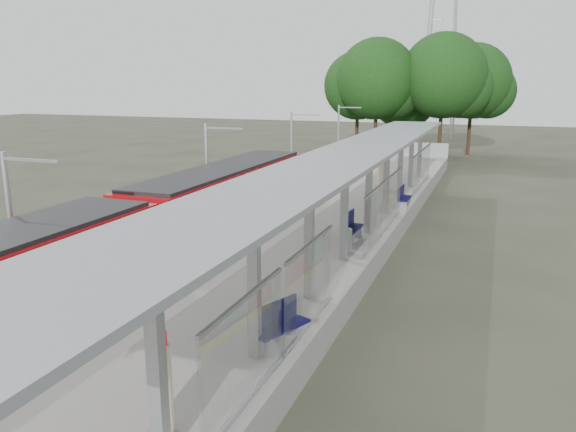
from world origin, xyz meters
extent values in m
cube|color=#59544C|center=(-4.50, 20.00, 0.12)|extent=(3.00, 70.00, 0.24)
cube|color=gray|center=(0.00, 20.00, 0.50)|extent=(6.00, 50.00, 1.00)
cube|color=gold|center=(-2.55, 20.00, 1.01)|extent=(0.60, 50.00, 0.02)
cube|color=#9EA0A5|center=(0.00, 44.95, 1.60)|extent=(6.00, 0.10, 1.20)
cube|color=black|center=(-4.50, 17.35, 0.65)|extent=(2.50, 13.50, 0.70)
cube|color=#9D0B10|center=(-4.50, 17.35, 2.25)|extent=(2.65, 13.50, 2.50)
cube|color=black|center=(-4.50, 17.35, 2.30)|extent=(2.72, 12.96, 1.20)
cube|color=black|center=(-4.50, 17.35, 3.55)|extent=(2.40, 12.82, 0.15)
cube|color=#0C6F7D|center=(-3.14, 17.35, 2.10)|extent=(0.04, 1.30, 2.00)
cylinder|color=black|center=(-4.50, 12.63, 0.35)|extent=(2.20, 0.70, 0.70)
cube|color=black|center=(-4.50, 10.30, 2.00)|extent=(2.30, 0.80, 2.40)
cube|color=#9EA0A5|center=(2.00, 2.00, 2.75)|extent=(0.25, 0.25, 3.50)
cube|color=#9EA0A5|center=(2.00, 6.00, 2.75)|extent=(0.25, 0.25, 3.50)
cube|color=#9EA0A5|center=(2.00, 10.00, 2.75)|extent=(0.25, 0.25, 3.50)
cube|color=#9EA0A5|center=(2.00, 14.00, 2.75)|extent=(0.25, 0.25, 3.50)
cube|color=#9EA0A5|center=(2.00, 18.00, 2.75)|extent=(0.25, 0.25, 3.50)
cube|color=#9EA0A5|center=(2.00, 22.00, 2.75)|extent=(0.25, 0.25, 3.50)
cube|color=#9EA0A5|center=(2.00, 26.00, 2.75)|extent=(0.25, 0.25, 3.50)
cube|color=#9EA0A5|center=(2.00, 30.00, 2.75)|extent=(0.25, 0.25, 3.50)
cube|color=#9EA0A5|center=(2.00, 34.00, 2.75)|extent=(0.25, 0.25, 3.50)
cube|color=gray|center=(1.60, 16.00, 4.58)|extent=(3.20, 38.00, 0.16)
cylinder|color=#9EA0A5|center=(0.05, 16.00, 4.50)|extent=(0.24, 38.00, 0.24)
cube|color=silver|center=(2.70, 4.00, 2.20)|extent=(0.05, 3.70, 2.20)
cube|color=silver|center=(2.70, 8.00, 2.20)|extent=(0.05, 3.70, 2.20)
cube|color=silver|center=(2.70, 16.00, 2.20)|extent=(0.05, 3.70, 2.20)
cube|color=silver|center=(2.70, 20.00, 2.20)|extent=(0.05, 3.70, 2.20)
cube|color=silver|center=(2.70, 28.00, 2.20)|extent=(0.05, 3.70, 2.20)
cube|color=silver|center=(2.70, 32.00, 2.20)|extent=(0.05, 3.70, 2.20)
cylinder|color=#382316|center=(-7.21, 53.59, 2.33)|extent=(0.36, 0.36, 4.66)
sphere|color=#1D4614|center=(-7.21, 53.59, 7.00)|extent=(7.09, 7.09, 7.09)
cylinder|color=#382316|center=(-4.44, 49.82, 2.55)|extent=(0.36, 0.36, 5.11)
sphere|color=#1D4614|center=(-4.44, 49.82, 7.66)|extent=(7.76, 7.76, 7.76)
cylinder|color=#382316|center=(-2.78, 53.45, 1.93)|extent=(0.36, 0.36, 3.86)
sphere|color=#1D4614|center=(-2.78, 53.45, 5.80)|extent=(5.87, 5.87, 5.87)
cylinder|color=#382316|center=(1.62, 51.09, 2.65)|extent=(0.36, 0.36, 5.30)
sphere|color=#1D4614|center=(1.62, 51.09, 7.94)|extent=(8.05, 8.05, 8.05)
cylinder|color=#382316|center=(4.08, 55.58, 2.48)|extent=(0.36, 0.36, 4.96)
sphere|color=#1D4614|center=(4.08, 55.58, 7.44)|extent=(7.54, 7.54, 7.54)
cylinder|color=#9EA0A5|center=(-6.30, 7.00, 2.70)|extent=(0.16, 0.16, 5.40)
cube|color=#9EA0A5|center=(-5.30, 7.00, 5.20)|extent=(2.00, 0.08, 0.08)
cylinder|color=#9EA0A5|center=(-6.30, 19.00, 2.70)|extent=(0.16, 0.16, 5.40)
cube|color=#9EA0A5|center=(-5.30, 19.00, 5.20)|extent=(2.00, 0.08, 0.08)
cylinder|color=#9EA0A5|center=(-6.30, 31.00, 2.70)|extent=(0.16, 0.16, 5.40)
cube|color=#9EA0A5|center=(-5.30, 31.00, 5.20)|extent=(2.00, 0.08, 0.08)
cylinder|color=#9EA0A5|center=(-6.30, 43.00, 2.70)|extent=(0.16, 0.16, 5.40)
cube|color=#9EA0A5|center=(-5.30, 43.00, 5.20)|extent=(2.00, 0.08, 0.08)
cube|color=#100D43|center=(2.41, 6.66, 1.49)|extent=(1.08, 1.71, 0.07)
cube|color=#100D43|center=(2.19, 6.66, 1.82)|extent=(0.69, 1.55, 0.60)
cube|color=#9EA0A5|center=(2.41, 6.00, 1.24)|extent=(0.43, 0.23, 0.48)
cube|color=#9EA0A5|center=(2.41, 7.32, 1.24)|extent=(0.43, 0.23, 0.48)
cube|color=#100D43|center=(1.72, 16.49, 1.51)|extent=(0.58, 1.73, 0.07)
cube|color=#100D43|center=(1.49, 16.49, 1.85)|extent=(0.14, 1.71, 0.63)
cube|color=#9EA0A5|center=(1.72, 15.80, 1.25)|extent=(0.46, 0.09, 0.50)
cube|color=#9EA0A5|center=(1.72, 17.17, 1.25)|extent=(0.46, 0.09, 0.50)
cube|color=#100D43|center=(2.70, 23.59, 1.48)|extent=(0.50, 1.60, 0.06)
cube|color=#100D43|center=(2.49, 23.59, 1.79)|extent=(0.09, 1.59, 0.58)
cube|color=#9EA0A5|center=(2.70, 22.95, 1.23)|extent=(0.42, 0.07, 0.47)
cube|color=#9EA0A5|center=(2.70, 24.23, 1.23)|extent=(0.42, 0.07, 0.47)
cylinder|color=beige|center=(1.55, 2.71, 1.86)|extent=(0.46, 0.46, 1.72)
cube|color=red|center=(1.55, 2.71, 2.89)|extent=(0.41, 0.11, 0.29)
cylinder|color=beige|center=(0.58, 27.90, 1.86)|extent=(0.46, 0.46, 1.72)
cube|color=red|center=(0.58, 27.90, 2.89)|extent=(0.41, 0.12, 0.29)
cylinder|color=#9EA0A5|center=(1.89, 14.76, 1.47)|extent=(0.54, 0.54, 0.95)
camera|label=1|loc=(7.02, -5.16, 7.34)|focal=35.00mm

